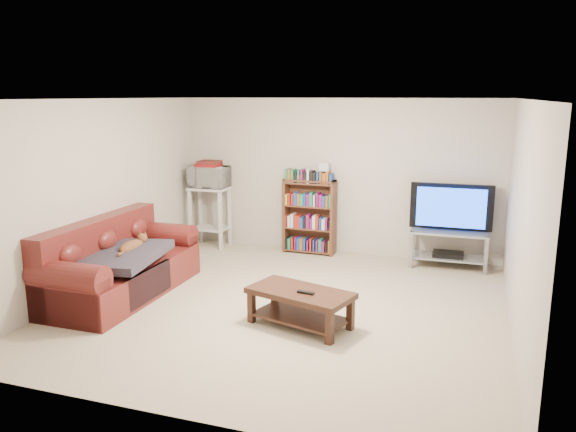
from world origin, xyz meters
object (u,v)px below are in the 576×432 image
at_px(coffee_table, 300,301).
at_px(tv_stand, 449,243).
at_px(sofa, 118,268).
at_px(bookshelf, 309,215).

height_order(coffee_table, tv_stand, tv_stand).
bearing_deg(tv_stand, coffee_table, -118.28).
bearing_deg(sofa, tv_stand, 32.54).
height_order(tv_stand, bookshelf, bookshelf).
relative_size(sofa, coffee_table, 1.82).
relative_size(sofa, tv_stand, 2.04).
bearing_deg(bookshelf, sofa, -123.20).
distance_m(sofa, coffee_table, 2.47).
bearing_deg(bookshelf, tv_stand, -1.45).
height_order(sofa, coffee_table, sofa).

